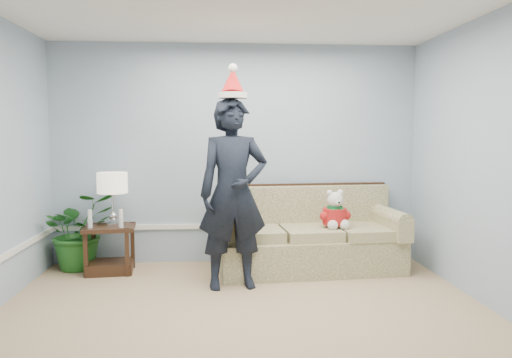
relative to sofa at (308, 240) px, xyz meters
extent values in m
cube|color=tan|center=(-0.83, -2.06, -0.36)|extent=(4.50, 5.00, 0.02)
cube|color=#90A0B8|center=(-0.83, 0.45, 1.00)|extent=(4.50, 0.02, 2.70)
cube|color=#90A0B8|center=(-0.83, -4.57, 1.00)|extent=(4.50, 0.02, 2.70)
cube|color=white|center=(-0.83, 0.43, 0.10)|extent=(4.48, 0.03, 0.06)
cube|color=#4E5729|center=(0.00, -0.06, -0.15)|extent=(2.17, 1.07, 0.40)
cube|color=#4E5729|center=(-0.65, -0.11, 0.11)|extent=(0.68, 0.77, 0.12)
cube|color=#4E5729|center=(0.00, -0.11, 0.11)|extent=(0.68, 0.77, 0.12)
cube|color=#4E5729|center=(0.65, -0.11, 0.11)|extent=(0.68, 0.77, 0.12)
cube|color=#4E5729|center=(0.00, 0.28, 0.33)|extent=(2.11, 0.37, 0.56)
cube|color=black|center=(0.00, 0.35, 0.61)|extent=(2.10, 0.23, 0.05)
cube|color=#4E5729|center=(-0.96, -0.06, 0.17)|extent=(0.25, 0.91, 0.24)
cube|color=#4E5729|center=(0.96, -0.06, 0.17)|extent=(0.25, 0.91, 0.24)
cube|color=#3A2415|center=(-2.31, 0.02, 0.17)|extent=(0.61, 0.53, 0.05)
cube|color=#3A2415|center=(-2.31, 0.02, -0.29)|extent=(0.55, 0.47, 0.13)
cube|color=#3A2415|center=(-2.54, -0.16, -0.08)|extent=(0.05, 0.05, 0.55)
cube|color=#3A2415|center=(-2.08, -0.16, -0.08)|extent=(0.05, 0.05, 0.55)
cube|color=#3A2415|center=(-2.54, 0.20, -0.08)|extent=(0.05, 0.05, 0.55)
cube|color=#3A2415|center=(-2.08, 0.20, -0.08)|extent=(0.05, 0.05, 0.55)
cylinder|color=silver|center=(-2.27, 0.05, 0.21)|extent=(0.16, 0.16, 0.03)
sphere|color=silver|center=(-2.27, 0.05, 0.30)|extent=(0.10, 0.10, 0.10)
cylinder|color=silver|center=(-2.27, 0.05, 0.45)|extent=(0.03, 0.03, 0.34)
cylinder|color=beige|center=(-2.27, 0.05, 0.69)|extent=(0.34, 0.34, 0.24)
cylinder|color=silver|center=(-2.50, -0.10, 0.25)|extent=(0.05, 0.05, 0.11)
cylinder|color=white|center=(-2.50, -0.10, 0.36)|extent=(0.05, 0.05, 0.09)
cylinder|color=silver|center=(-2.15, -0.10, 0.25)|extent=(0.05, 0.05, 0.11)
cylinder|color=white|center=(-2.15, -0.10, 0.36)|extent=(0.05, 0.05, 0.09)
imported|color=#1D5E1D|center=(-2.71, 0.22, 0.11)|extent=(1.08, 1.05, 0.91)
imported|color=black|center=(-0.90, -0.64, 0.63)|extent=(0.78, 0.57, 1.97)
cylinder|color=silver|center=(-0.90, -0.64, 1.64)|extent=(0.31, 0.31, 0.06)
cone|color=red|center=(-0.90, -0.62, 1.78)|extent=(0.26, 0.33, 0.34)
sphere|color=silver|center=(-0.90, -0.72, 1.90)|extent=(0.09, 0.09, 0.09)
sphere|color=silver|center=(0.28, -0.14, 0.30)|extent=(0.26, 0.26, 0.26)
cylinder|color=red|center=(0.28, -0.14, 0.30)|extent=(0.32, 0.32, 0.18)
cylinder|color=#0E5E28|center=(0.28, -0.14, 0.40)|extent=(0.21, 0.21, 0.03)
sphere|color=silver|center=(0.21, -0.26, 0.22)|extent=(0.12, 0.12, 0.12)
sphere|color=silver|center=(0.35, -0.26, 0.22)|extent=(0.12, 0.12, 0.12)
sphere|color=silver|center=(0.28, -0.15, 0.49)|extent=(0.18, 0.18, 0.18)
sphere|color=black|center=(0.28, -0.26, 0.48)|extent=(0.03, 0.03, 0.03)
sphere|color=silver|center=(0.22, -0.14, 0.58)|extent=(0.07, 0.07, 0.07)
sphere|color=silver|center=(0.34, -0.14, 0.58)|extent=(0.07, 0.07, 0.07)
camera|label=1|loc=(-1.06, -5.75, 1.25)|focal=35.00mm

